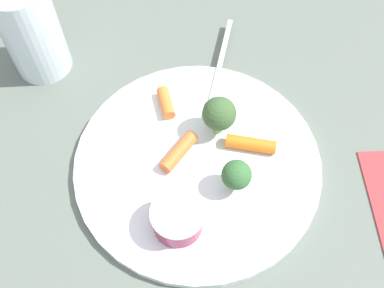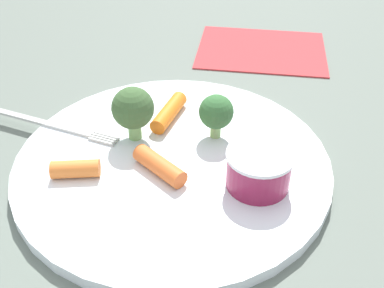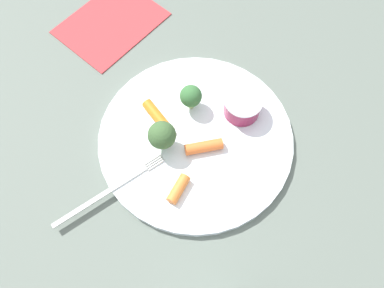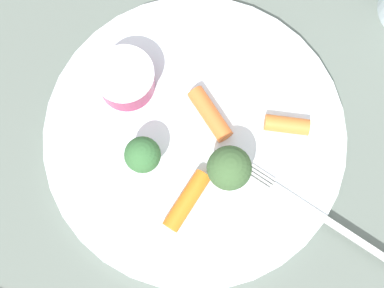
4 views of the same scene
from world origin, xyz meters
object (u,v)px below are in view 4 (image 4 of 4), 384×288
(carrot_stick_2, at_px, (192,201))
(plate, at_px, (200,136))
(broccoli_floret_1, at_px, (148,155))
(broccoli_floret_0, at_px, (235,168))
(fork, at_px, (330,219))
(sauce_cup, at_px, (131,79))
(carrot_stick_1, at_px, (292,125))
(carrot_stick_0, at_px, (215,114))

(carrot_stick_2, bearing_deg, plate, -95.37)
(broccoli_floret_1, bearing_deg, plate, -150.01)
(broccoli_floret_0, relative_size, fork, 0.35)
(carrot_stick_2, bearing_deg, sauce_cup, -61.80)
(plate, xyz_separation_m, broccoli_floret_0, (-0.03, 0.04, 0.04))
(broccoli_floret_1, relative_size, carrot_stick_1, 1.08)
(broccoli_floret_0, distance_m, broccoli_floret_1, 0.08)
(broccoli_floret_0, xyz_separation_m, broccoli_floret_1, (0.08, -0.01, -0.01))
(carrot_stick_1, bearing_deg, broccoli_floret_1, 15.22)
(carrot_stick_1, relative_size, fork, 0.27)
(plate, distance_m, carrot_stick_0, 0.03)
(plate, relative_size, carrot_stick_0, 5.27)
(broccoli_floret_1, xyz_separation_m, carrot_stick_2, (-0.04, 0.04, -0.02))
(plate, height_order, carrot_stick_0, carrot_stick_0)
(carrot_stick_0, bearing_deg, plate, 52.70)
(sauce_cup, relative_size, carrot_stick_1, 1.36)
(fork, bearing_deg, broccoli_floret_0, -23.57)
(plate, bearing_deg, carrot_stick_1, -173.85)
(carrot_stick_0, relative_size, carrot_stick_2, 0.93)
(broccoli_floret_1, height_order, carrot_stick_0, broccoli_floret_1)
(broccoli_floret_0, height_order, carrot_stick_0, broccoli_floret_0)
(broccoli_floret_0, height_order, carrot_stick_2, broccoli_floret_0)
(sauce_cup, height_order, carrot_stick_1, sauce_cup)
(broccoli_floret_1, xyz_separation_m, carrot_stick_0, (-0.06, -0.04, -0.02))
(carrot_stick_2, bearing_deg, fork, 174.14)
(fork, bearing_deg, broccoli_floret_1, -16.88)
(sauce_cup, distance_m, broccoli_floret_1, 0.08)
(sauce_cup, height_order, broccoli_floret_0, broccoli_floret_0)
(sauce_cup, bearing_deg, fork, 146.07)
(plate, height_order, broccoli_floret_0, broccoli_floret_0)
(sauce_cup, bearing_deg, carrot_stick_0, 159.58)
(carrot_stick_0, bearing_deg, broccoli_floret_1, 36.75)
(sauce_cup, distance_m, carrot_stick_1, 0.16)
(fork, bearing_deg, carrot_stick_2, -5.86)
(broccoli_floret_0, xyz_separation_m, carrot_stick_2, (0.04, 0.03, -0.02))
(broccoli_floret_0, xyz_separation_m, carrot_stick_0, (0.02, -0.06, -0.02))
(broccoli_floret_0, xyz_separation_m, fork, (-0.09, 0.04, -0.03))
(plate, distance_m, broccoli_floret_1, 0.06)
(plate, distance_m, carrot_stick_1, 0.09)
(plate, height_order, fork, fork)
(carrot_stick_0, relative_size, fork, 0.36)
(sauce_cup, xyz_separation_m, fork, (-0.19, 0.12, -0.02))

